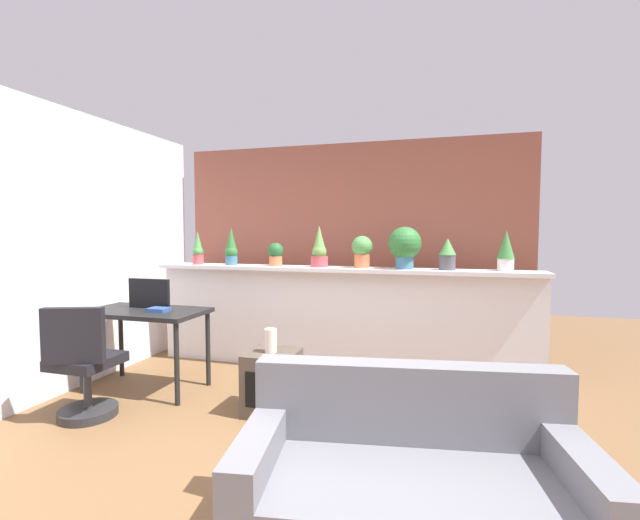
% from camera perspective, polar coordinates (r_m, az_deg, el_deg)
% --- Properties ---
extents(ground_plane, '(12.00, 12.00, 0.00)m').
position_cam_1_polar(ground_plane, '(3.00, -8.16, -25.61)').
color(ground_plane, brown).
extents(divider_wall, '(4.06, 0.16, 1.06)m').
position_cam_1_polar(divider_wall, '(4.61, 2.17, -8.03)').
color(divider_wall, silver).
rests_on(divider_wall, ground).
extents(plant_shelf, '(4.06, 0.34, 0.04)m').
position_cam_1_polar(plant_shelf, '(4.49, 2.06, -1.24)').
color(plant_shelf, silver).
rests_on(plant_shelf, divider_wall).
extents(brick_wall_behind, '(4.06, 0.10, 2.50)m').
position_cam_1_polar(brick_wall_behind, '(5.10, 3.82, 1.25)').
color(brick_wall_behind, brown).
rests_on(brick_wall_behind, ground).
extents(side_wall_left, '(0.12, 4.40, 2.60)m').
position_cam_1_polar(side_wall_left, '(4.37, -34.29, 0.86)').
color(side_wall_left, silver).
rests_on(side_wall_left, ground).
extents(potted_plant_0, '(0.12, 0.12, 0.38)m').
position_cam_1_polar(potted_plant_0, '(5.08, -15.88, 1.32)').
color(potted_plant_0, '#B7474C').
rests_on(potted_plant_0, plant_shelf).
extents(potted_plant_1, '(0.14, 0.14, 0.42)m').
position_cam_1_polar(potted_plant_1, '(4.90, -11.68, 1.58)').
color(potted_plant_1, '#386B84').
rests_on(potted_plant_1, plant_shelf).
extents(potted_plant_2, '(0.17, 0.17, 0.25)m').
position_cam_1_polar(potted_plant_2, '(4.70, -5.89, 0.84)').
color(potted_plant_2, '#C66B42').
rests_on(potted_plant_2, plant_shelf).
extents(potted_plant_3, '(0.18, 0.18, 0.44)m').
position_cam_1_polar(potted_plant_3, '(4.53, -0.10, 1.38)').
color(potted_plant_3, '#B7474C').
rests_on(potted_plant_3, plant_shelf).
extents(potted_plant_4, '(0.21, 0.21, 0.33)m').
position_cam_1_polar(potted_plant_4, '(4.46, 5.59, 1.32)').
color(potted_plant_4, '#C66B42').
rests_on(potted_plant_4, plant_shelf).
extents(potted_plant_5, '(0.33, 0.33, 0.42)m').
position_cam_1_polar(potted_plant_5, '(4.37, 11.16, 1.94)').
color(potted_plant_5, '#386B84').
rests_on(potted_plant_5, plant_shelf).
extents(potted_plant_6, '(0.16, 0.16, 0.31)m').
position_cam_1_polar(potted_plant_6, '(4.35, 16.54, 0.83)').
color(potted_plant_6, '#4C4C51').
rests_on(potted_plant_6, plant_shelf).
extents(potted_plant_7, '(0.16, 0.16, 0.39)m').
position_cam_1_polar(potted_plant_7, '(4.40, 23.42, 1.21)').
color(potted_plant_7, silver).
rests_on(potted_plant_7, plant_shelf).
extents(desk, '(1.10, 0.60, 0.75)m').
position_cam_1_polar(desk, '(4.34, -22.13, -7.22)').
color(desk, black).
rests_on(desk, ground).
extents(tv_monitor, '(0.43, 0.04, 0.28)m').
position_cam_1_polar(tv_monitor, '(4.38, -21.70, -4.15)').
color(tv_monitor, black).
rests_on(tv_monitor, desk).
extents(office_chair, '(0.50, 0.51, 0.91)m').
position_cam_1_polar(office_chair, '(3.92, -28.87, -12.74)').
color(office_chair, '#262628').
rests_on(office_chair, ground).
extents(side_cube_shelf, '(0.40, 0.41, 0.50)m').
position_cam_1_polar(side_cube_shelf, '(3.65, -6.38, -15.83)').
color(side_cube_shelf, '#4C4238').
rests_on(side_cube_shelf, ground).
extents(vase_on_shelf, '(0.10, 0.10, 0.19)m').
position_cam_1_polar(vase_on_shelf, '(3.55, -6.55, -10.56)').
color(vase_on_shelf, silver).
rests_on(vase_on_shelf, side_cube_shelf).
extents(book_on_desk, '(0.18, 0.14, 0.04)m').
position_cam_1_polar(book_on_desk, '(4.17, -20.60, -6.20)').
color(book_on_desk, '#2D4C8C').
rests_on(book_on_desk, desk).
extents(couch, '(1.66, 0.99, 0.80)m').
position_cam_1_polar(couch, '(2.28, 12.00, -27.74)').
color(couch, slate).
rests_on(couch, ground).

